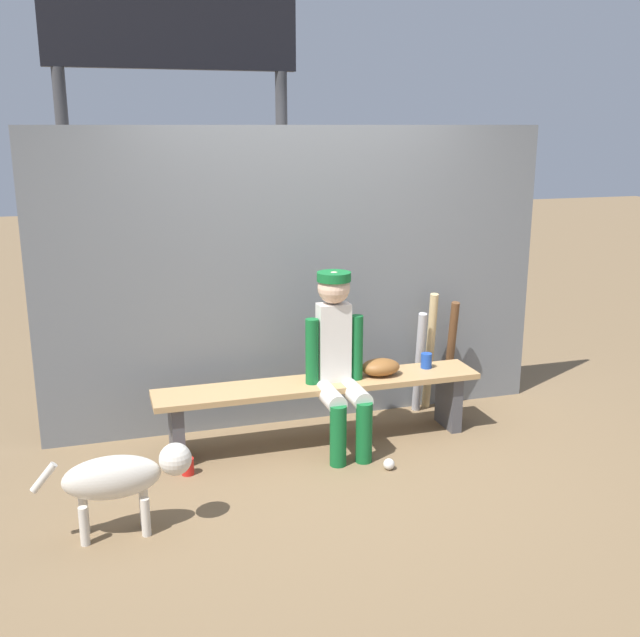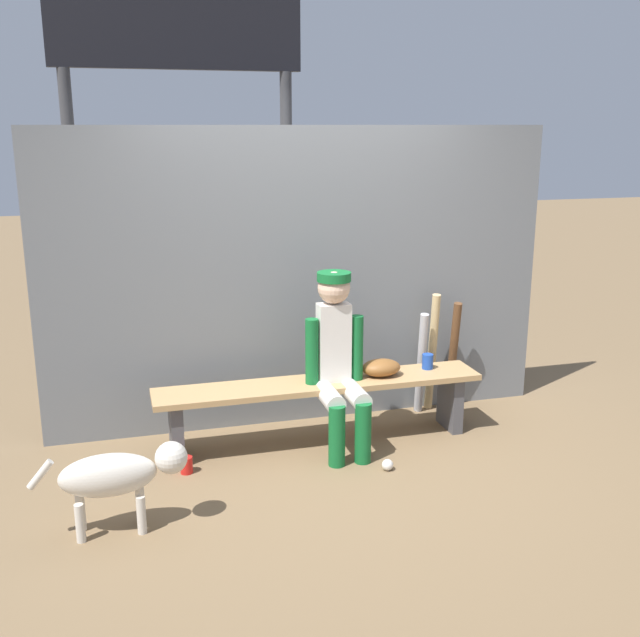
% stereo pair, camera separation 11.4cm
% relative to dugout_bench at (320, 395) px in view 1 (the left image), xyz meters
% --- Properties ---
extents(ground_plane, '(30.00, 30.00, 0.00)m').
position_rel_dugout_bench_xyz_m(ground_plane, '(0.00, 0.00, -0.35)').
color(ground_plane, brown).
extents(chainlink_fence, '(3.75, 0.03, 2.17)m').
position_rel_dugout_bench_xyz_m(chainlink_fence, '(0.00, 0.46, 0.74)').
color(chainlink_fence, slate).
rests_on(chainlink_fence, ground_plane).
extents(dugout_bench, '(2.29, 0.36, 0.45)m').
position_rel_dugout_bench_xyz_m(dugout_bench, '(0.00, 0.00, 0.00)').
color(dugout_bench, tan).
rests_on(dugout_bench, ground_plane).
extents(player_seated, '(0.41, 0.55, 1.22)m').
position_rel_dugout_bench_xyz_m(player_seated, '(0.10, -0.11, 0.31)').
color(player_seated, silver).
rests_on(player_seated, ground_plane).
extents(baseball_glove, '(0.28, 0.20, 0.12)m').
position_rel_dugout_bench_xyz_m(baseball_glove, '(0.45, 0.00, 0.16)').
color(baseball_glove, brown).
rests_on(baseball_glove, dugout_bench).
extents(bat_aluminum_silver, '(0.10, 0.20, 0.82)m').
position_rel_dugout_bench_xyz_m(bat_aluminum_silver, '(0.89, 0.31, 0.06)').
color(bat_aluminum_silver, '#B7B7BC').
rests_on(bat_aluminum_silver, ground_plane).
extents(bat_wood_natural, '(0.09, 0.19, 0.95)m').
position_rel_dugout_bench_xyz_m(bat_wood_natural, '(1.00, 0.35, 0.12)').
color(bat_wood_natural, tan).
rests_on(bat_wood_natural, ground_plane).
extents(bat_wood_dark, '(0.09, 0.20, 0.87)m').
position_rel_dugout_bench_xyz_m(bat_wood_dark, '(1.18, 0.36, 0.08)').
color(bat_wood_dark, brown).
rests_on(bat_wood_dark, ground_plane).
extents(baseball, '(0.07, 0.07, 0.07)m').
position_rel_dugout_bench_xyz_m(baseball, '(0.30, -0.54, -0.31)').
color(baseball, white).
rests_on(baseball, ground_plane).
extents(cup_on_ground, '(0.08, 0.08, 0.11)m').
position_rel_dugout_bench_xyz_m(cup_on_ground, '(-0.96, -0.23, -0.30)').
color(cup_on_ground, red).
rests_on(cup_on_ground, ground_plane).
extents(cup_on_bench, '(0.08, 0.08, 0.11)m').
position_rel_dugout_bench_xyz_m(cup_on_bench, '(0.83, 0.06, 0.16)').
color(cup_on_bench, '#1E47AD').
rests_on(cup_on_bench, dugout_bench).
extents(scoreboard, '(2.27, 0.27, 3.68)m').
position_rel_dugout_bench_xyz_m(scoreboard, '(-0.65, 1.64, 2.25)').
color(scoreboard, '#3F3F42').
rests_on(scoreboard, ground_plane).
extents(dog, '(0.84, 0.20, 0.49)m').
position_rel_dugout_bench_xyz_m(dog, '(-1.37, -0.84, -0.02)').
color(dog, beige).
rests_on(dog, ground_plane).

